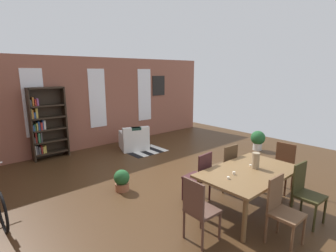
{
  "coord_description": "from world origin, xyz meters",
  "views": [
    {
      "loc": [
        -3.61,
        -3.5,
        2.37
      ],
      "look_at": [
        0.53,
        1.23,
        1.03
      ],
      "focal_mm": 27.3,
      "sensor_mm": 36.0,
      "label": 1
    }
  ],
  "objects_px": {
    "dining_chair_near_left": "(282,208)",
    "bookshelf_tall": "(46,124)",
    "dining_chair_head_right": "(282,165)",
    "dining_chair_near_right": "(305,191)",
    "dining_table": "(249,175)",
    "potted_plant_by_shelf": "(122,180)",
    "dining_chair_head_left": "(199,208)",
    "dining_chair_far_right": "(226,165)",
    "armchair_white": "(134,140)",
    "dining_chair_far_left": "(200,175)",
    "vase_on_table": "(256,161)",
    "potted_plant_window": "(258,139)"
  },
  "relations": [
    {
      "from": "dining_chair_near_left",
      "to": "bookshelf_tall",
      "type": "bearing_deg",
      "value": 102.7
    },
    {
      "from": "dining_chair_head_right",
      "to": "dining_chair_near_right",
      "type": "xyz_separation_m",
      "value": [
        -0.86,
        -0.77,
        0.0
      ]
    },
    {
      "from": "dining_table",
      "to": "potted_plant_by_shelf",
      "type": "height_order",
      "value": "dining_table"
    },
    {
      "from": "dining_chair_head_left",
      "to": "dining_chair_head_right",
      "type": "bearing_deg",
      "value": 0.08
    },
    {
      "from": "dining_chair_head_left",
      "to": "dining_chair_near_right",
      "type": "relative_size",
      "value": 1.0
    },
    {
      "from": "dining_table",
      "to": "potted_plant_by_shelf",
      "type": "distance_m",
      "value": 2.48
    },
    {
      "from": "dining_table",
      "to": "dining_chair_far_right",
      "type": "xyz_separation_m",
      "value": [
        0.4,
        0.76,
        -0.14
      ]
    },
    {
      "from": "dining_table",
      "to": "dining_chair_near_left",
      "type": "xyz_separation_m",
      "value": [
        -0.4,
        -0.76,
        -0.14
      ]
    },
    {
      "from": "bookshelf_tall",
      "to": "armchair_white",
      "type": "distance_m",
      "value": 2.53
    },
    {
      "from": "dining_table",
      "to": "dining_chair_far_right",
      "type": "distance_m",
      "value": 0.87
    },
    {
      "from": "armchair_white",
      "to": "dining_chair_head_right",
      "type": "bearing_deg",
      "value": -80.52
    },
    {
      "from": "dining_chair_head_right",
      "to": "potted_plant_by_shelf",
      "type": "relative_size",
      "value": 2.17
    },
    {
      "from": "dining_chair_head_left",
      "to": "bookshelf_tall",
      "type": "xyz_separation_m",
      "value": [
        -0.47,
        5.18,
        0.46
      ]
    },
    {
      "from": "dining_chair_far_left",
      "to": "dining_chair_head_right",
      "type": "xyz_separation_m",
      "value": [
        1.66,
        -0.76,
        0.0
      ]
    },
    {
      "from": "potted_plant_by_shelf",
      "to": "dining_chair_near_left",
      "type": "bearing_deg",
      "value": -73.57
    },
    {
      "from": "vase_on_table",
      "to": "potted_plant_by_shelf",
      "type": "height_order",
      "value": "vase_on_table"
    },
    {
      "from": "dining_chair_far_right",
      "to": "bookshelf_tall",
      "type": "relative_size",
      "value": 0.48
    },
    {
      "from": "dining_table",
      "to": "dining_chair_near_left",
      "type": "height_order",
      "value": "dining_chair_near_left"
    },
    {
      "from": "armchair_white",
      "to": "potted_plant_window",
      "type": "bearing_deg",
      "value": -42.83
    },
    {
      "from": "dining_chair_near_right",
      "to": "dining_chair_far_left",
      "type": "bearing_deg",
      "value": 117.65
    },
    {
      "from": "dining_chair_near_left",
      "to": "potted_plant_window",
      "type": "bearing_deg",
      "value": 33.61
    },
    {
      "from": "dining_chair_near_right",
      "to": "dining_chair_far_right",
      "type": "relative_size",
      "value": 1.0
    },
    {
      "from": "dining_table",
      "to": "bookshelf_tall",
      "type": "xyz_separation_m",
      "value": [
        -1.74,
        5.18,
        0.31
      ]
    },
    {
      "from": "armchair_white",
      "to": "dining_chair_head_left",
      "type": "bearing_deg",
      "value": -112.71
    },
    {
      "from": "dining_chair_far_left",
      "to": "potted_plant_window",
      "type": "bearing_deg",
      "value": 14.44
    },
    {
      "from": "dining_chair_far_left",
      "to": "dining_chair_near_right",
      "type": "height_order",
      "value": "same"
    },
    {
      "from": "dining_chair_far_right",
      "to": "armchair_white",
      "type": "bearing_deg",
      "value": 87.62
    },
    {
      "from": "dining_chair_far_right",
      "to": "dining_chair_near_left",
      "type": "distance_m",
      "value": 1.72
    },
    {
      "from": "bookshelf_tall",
      "to": "armchair_white",
      "type": "xyz_separation_m",
      "value": [
        2.28,
        -0.86,
        -0.69
      ]
    },
    {
      "from": "dining_chair_far_left",
      "to": "bookshelf_tall",
      "type": "height_order",
      "value": "bookshelf_tall"
    },
    {
      "from": "potted_plant_window",
      "to": "dining_chair_head_right",
      "type": "bearing_deg",
      "value": -140.4
    },
    {
      "from": "dining_chair_far_right",
      "to": "dining_chair_head_left",
      "type": "bearing_deg",
      "value": -155.37
    },
    {
      "from": "dining_chair_near_right",
      "to": "potted_plant_by_shelf",
      "type": "distance_m",
      "value": 3.31
    },
    {
      "from": "vase_on_table",
      "to": "dining_chair_far_left",
      "type": "height_order",
      "value": "vase_on_table"
    },
    {
      "from": "vase_on_table",
      "to": "dining_chair_far_right",
      "type": "relative_size",
      "value": 0.29
    },
    {
      "from": "vase_on_table",
      "to": "dining_chair_far_right",
      "type": "xyz_separation_m",
      "value": [
        0.21,
        0.76,
        -0.36
      ]
    },
    {
      "from": "dining_chair_near_right",
      "to": "potted_plant_window",
      "type": "xyz_separation_m",
      "value": [
        2.93,
        2.49,
        -0.17
      ]
    },
    {
      "from": "dining_chair_head_right",
      "to": "potted_plant_by_shelf",
      "type": "bearing_deg",
      "value": 140.12
    },
    {
      "from": "vase_on_table",
      "to": "bookshelf_tall",
      "type": "xyz_separation_m",
      "value": [
        -1.92,
        5.18,
        0.1
      ]
    },
    {
      "from": "dining_chair_far_left",
      "to": "dining_chair_head_left",
      "type": "bearing_deg",
      "value": -138.83
    },
    {
      "from": "dining_chair_far_left",
      "to": "potted_plant_by_shelf",
      "type": "xyz_separation_m",
      "value": [
        -0.85,
        1.34,
        -0.29
      ]
    },
    {
      "from": "dining_table",
      "to": "bookshelf_tall",
      "type": "distance_m",
      "value": 5.47
    },
    {
      "from": "potted_plant_by_shelf",
      "to": "potted_plant_window",
      "type": "relative_size",
      "value": 0.73
    },
    {
      "from": "dining_chair_head_left",
      "to": "bookshelf_tall",
      "type": "relative_size",
      "value": 0.48
    },
    {
      "from": "vase_on_table",
      "to": "dining_chair_near_right",
      "type": "distance_m",
      "value": 0.87
    },
    {
      "from": "dining_chair_far_left",
      "to": "dining_chair_head_left",
      "type": "relative_size",
      "value": 1.0
    },
    {
      "from": "dining_table",
      "to": "potted_plant_window",
      "type": "bearing_deg",
      "value": 27.3
    },
    {
      "from": "dining_chair_near_left",
      "to": "dining_chair_head_right",
      "type": "bearing_deg",
      "value": 24.77
    },
    {
      "from": "dining_table",
      "to": "vase_on_table",
      "type": "height_order",
      "value": "vase_on_table"
    },
    {
      "from": "dining_table",
      "to": "dining_chair_head_left",
      "type": "height_order",
      "value": "dining_chair_head_left"
    }
  ]
}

